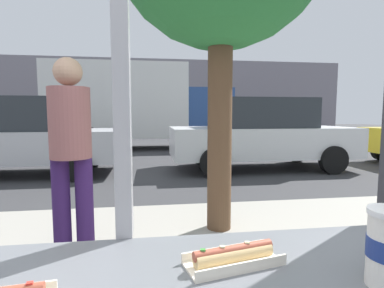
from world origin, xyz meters
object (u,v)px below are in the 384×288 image
Objects in this scene: box_truck at (137,104)px; hotdog_tray_far at (234,256)px; parked_car_white at (261,134)px; parked_car_silver at (21,136)px; pedestrian at (71,146)px.

hotdog_tray_far is at bearing -86.45° from box_truck.
parked_car_white is at bearing -57.33° from box_truck.
parked_car_silver is 5.06m from pedestrian.
pedestrian is (-0.13, -9.55, -0.65)m from box_truck.
box_truck is at bearing 65.06° from parked_car_silver.
box_truck is at bearing 93.55° from hotdog_tray_far.
hotdog_tray_far is at bearing -111.52° from parked_car_white.
parked_car_white is 0.64× the size of box_truck.
parked_car_white is (2.50, 6.34, -0.11)m from hotdog_tray_far.
hotdog_tray_far is 1.97m from pedestrian.
parked_car_white is (5.52, 0.00, 0.01)m from parked_car_silver.
pedestrian is (-3.33, -4.56, 0.22)m from parked_car_white.
box_truck reaches higher than pedestrian.
hotdog_tray_far is 7.02m from parked_car_silver.
pedestrian reaches higher than parked_car_silver.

